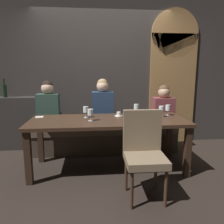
{
  "coord_description": "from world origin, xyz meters",
  "views": [
    {
      "loc": [
        -0.25,
        -3.01,
        1.42
      ],
      "look_at": [
        0.05,
        0.02,
        0.84
      ],
      "focal_mm": 35.22,
      "sensor_mm": 36.0,
      "label": 1
    }
  ],
  "objects_px": {
    "wine_glass_far_left": "(161,109)",
    "espresso_cup": "(119,114)",
    "banquette_bench": "(105,139)",
    "chair_near_side": "(144,148)",
    "wine_glass_near_right": "(90,112)",
    "wine_glass_near_left": "(86,110)",
    "wine_glass_center_back": "(168,108)",
    "dessert_plate": "(141,117)",
    "wine_glass_center_front": "(136,107)",
    "diner_far_end": "(163,107)",
    "diner_redhead": "(48,106)",
    "wine_bottle_dark_red": "(5,90)",
    "dining_table": "(108,125)",
    "diner_bearded": "(103,104)"
  },
  "relations": [
    {
      "from": "wine_glass_far_left",
      "to": "espresso_cup",
      "type": "relative_size",
      "value": 1.37
    },
    {
      "from": "banquette_bench",
      "to": "chair_near_side",
      "type": "xyz_separation_m",
      "value": [
        0.34,
        -1.42,
        0.33
      ]
    },
    {
      "from": "wine_glass_near_right",
      "to": "wine_glass_near_left",
      "type": "bearing_deg",
      "value": 106.82
    },
    {
      "from": "wine_glass_center_back",
      "to": "dessert_plate",
      "type": "relative_size",
      "value": 0.86
    },
    {
      "from": "wine_glass_center_front",
      "to": "dessert_plate",
      "type": "bearing_deg",
      "value": -87.75
    },
    {
      "from": "wine_glass_far_left",
      "to": "dessert_plate",
      "type": "height_order",
      "value": "wine_glass_far_left"
    },
    {
      "from": "wine_glass_near_left",
      "to": "espresso_cup",
      "type": "distance_m",
      "value": 0.5
    },
    {
      "from": "diner_far_end",
      "to": "wine_glass_center_back",
      "type": "distance_m",
      "value": 0.52
    },
    {
      "from": "banquette_bench",
      "to": "wine_glass_center_back",
      "type": "relative_size",
      "value": 15.24
    },
    {
      "from": "diner_redhead",
      "to": "diner_far_end",
      "type": "bearing_deg",
      "value": -0.7
    },
    {
      "from": "wine_glass_far_left",
      "to": "wine_bottle_dark_red",
      "type": "bearing_deg",
      "value": 159.67
    },
    {
      "from": "wine_glass_near_right",
      "to": "wine_glass_near_left",
      "type": "xyz_separation_m",
      "value": [
        -0.07,
        0.22,
        -0.0
      ]
    },
    {
      "from": "wine_bottle_dark_red",
      "to": "wine_glass_near_right",
      "type": "xyz_separation_m",
      "value": [
        1.5,
        -1.1,
        -0.21
      ]
    },
    {
      "from": "diner_redhead",
      "to": "wine_bottle_dark_red",
      "type": "bearing_deg",
      "value": 158.36
    },
    {
      "from": "dining_table",
      "to": "wine_glass_center_front",
      "type": "height_order",
      "value": "wine_glass_center_front"
    },
    {
      "from": "wine_glass_near_right",
      "to": "banquette_bench",
      "type": "bearing_deg",
      "value": 72.01
    },
    {
      "from": "espresso_cup",
      "to": "diner_bearded",
      "type": "bearing_deg",
      "value": 112.62
    },
    {
      "from": "wine_glass_center_back",
      "to": "wine_glass_far_left",
      "type": "bearing_deg",
      "value": -144.94
    },
    {
      "from": "diner_bearded",
      "to": "wine_glass_near_left",
      "type": "relative_size",
      "value": 5.07
    },
    {
      "from": "chair_near_side",
      "to": "dining_table",
      "type": "bearing_deg",
      "value": 115.25
    },
    {
      "from": "banquette_bench",
      "to": "diner_far_end",
      "type": "xyz_separation_m",
      "value": [
        1.03,
        -0.01,
        0.56
      ]
    },
    {
      "from": "wine_glass_near_left",
      "to": "dessert_plate",
      "type": "distance_m",
      "value": 0.81
    },
    {
      "from": "diner_far_end",
      "to": "wine_glass_near_left",
      "type": "relative_size",
      "value": 4.4
    },
    {
      "from": "dining_table",
      "to": "wine_glass_far_left",
      "type": "height_order",
      "value": "wine_glass_far_left"
    },
    {
      "from": "banquette_bench",
      "to": "wine_glass_center_back",
      "type": "distance_m",
      "value": 1.23
    },
    {
      "from": "wine_glass_near_left",
      "to": "diner_far_end",
      "type": "bearing_deg",
      "value": 21.95
    },
    {
      "from": "chair_near_side",
      "to": "wine_glass_center_back",
      "type": "xyz_separation_m",
      "value": [
        0.59,
        0.9,
        0.3
      ]
    },
    {
      "from": "banquette_bench",
      "to": "diner_redhead",
      "type": "bearing_deg",
      "value": 179.32
    },
    {
      "from": "chair_near_side",
      "to": "diner_redhead",
      "type": "distance_m",
      "value": 1.95
    },
    {
      "from": "chair_near_side",
      "to": "wine_glass_center_front",
      "type": "bearing_deg",
      "value": 83.15
    },
    {
      "from": "chair_near_side",
      "to": "wine_glass_near_right",
      "type": "height_order",
      "value": "chair_near_side"
    },
    {
      "from": "wine_glass_near_right",
      "to": "diner_redhead",
      "type": "bearing_deg",
      "value": 131.85
    },
    {
      "from": "chair_near_side",
      "to": "wine_glass_center_back",
      "type": "relative_size",
      "value": 5.98
    },
    {
      "from": "wine_bottle_dark_red",
      "to": "wine_glass_near_left",
      "type": "xyz_separation_m",
      "value": [
        1.43,
        -0.88,
        -0.22
      ]
    },
    {
      "from": "diner_redhead",
      "to": "diner_bearded",
      "type": "distance_m",
      "value": 0.91
    },
    {
      "from": "diner_redhead",
      "to": "wine_glass_far_left",
      "type": "relative_size",
      "value": 4.91
    },
    {
      "from": "wine_glass_center_back",
      "to": "wine_bottle_dark_red",
      "type": "bearing_deg",
      "value": 162.4
    },
    {
      "from": "dining_table",
      "to": "wine_glass_center_front",
      "type": "xyz_separation_m",
      "value": [
        0.46,
        0.3,
        0.2
      ]
    },
    {
      "from": "diner_bearded",
      "to": "dessert_plate",
      "type": "relative_size",
      "value": 4.38
    },
    {
      "from": "espresso_cup",
      "to": "wine_glass_center_front",
      "type": "bearing_deg",
      "value": 19.1
    },
    {
      "from": "wine_glass_far_left",
      "to": "wine_glass_near_left",
      "type": "relative_size",
      "value": 1.0
    },
    {
      "from": "wine_glass_center_front",
      "to": "wine_glass_near_right",
      "type": "relative_size",
      "value": 1.0
    },
    {
      "from": "dining_table",
      "to": "dessert_plate",
      "type": "distance_m",
      "value": 0.49
    },
    {
      "from": "diner_bearded",
      "to": "dessert_plate",
      "type": "distance_m",
      "value": 0.87
    },
    {
      "from": "wine_glass_near_right",
      "to": "dessert_plate",
      "type": "relative_size",
      "value": 0.86
    },
    {
      "from": "wine_glass_center_back",
      "to": "espresso_cup",
      "type": "xyz_separation_m",
      "value": [
        -0.75,
        0.02,
        -0.09
      ]
    },
    {
      "from": "wine_glass_center_back",
      "to": "dessert_plate",
      "type": "height_order",
      "value": "wine_glass_center_back"
    },
    {
      "from": "diner_bearded",
      "to": "espresso_cup",
      "type": "bearing_deg",
      "value": -67.38
    },
    {
      "from": "wine_glass_far_left",
      "to": "wine_glass_center_back",
      "type": "xyz_separation_m",
      "value": [
        0.13,
        0.09,
        0.0
      ]
    },
    {
      "from": "chair_near_side",
      "to": "diner_bearded",
      "type": "distance_m",
      "value": 1.51
    }
  ]
}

